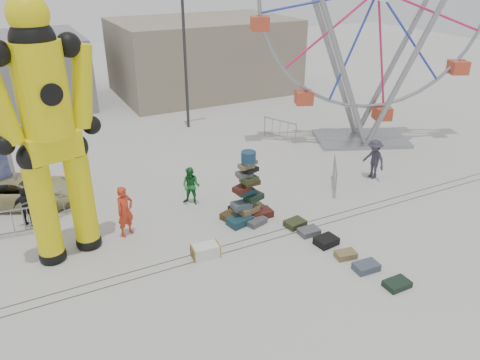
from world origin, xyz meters
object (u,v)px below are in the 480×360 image
barricade_wheel_back (280,130)px  ferris_wheel (376,11)px  steamer_trunk (206,251)px  parked_suv (22,191)px  barricade_dummy_b (13,223)px  pedestrian_red (125,211)px  pedestrian_black (27,207)px  barricade_dummy_c (50,207)px  pedestrian_green (191,186)px  suitcase_tower (247,200)px  pedestrian_grey (374,159)px  lamp_post_right (186,47)px  lamp_post_left (43,52)px  barricade_wheel_front (335,176)px  crash_test_dummy (49,127)px

barricade_wheel_back → ferris_wheel: bearing=36.6°
steamer_trunk → parked_suv: 8.24m
barricade_dummy_b → pedestrian_red: size_ratio=1.08×
parked_suv → pedestrian_black: bearing=-155.1°
barricade_dummy_b → steamer_trunk: bearing=-30.2°
ferris_wheel → barricade_dummy_c: bearing=-152.3°
pedestrian_green → barricade_wheel_back: bearing=77.2°
suitcase_tower → barricade_wheel_back: suitcase_tower is taller
pedestrian_red → pedestrian_grey: (10.86, -0.30, -0.04)m
pedestrian_green → pedestrian_black: size_ratio=1.00×
lamp_post_right → ferris_wheel: (7.27, -6.22, 2.03)m
lamp_post_right → steamer_trunk: 13.70m
lamp_post_left → pedestrian_grey: lamp_post_left is taller
lamp_post_right → ferris_wheel: ferris_wheel is taller
barricade_wheel_front → steamer_trunk: bearing=142.5°
lamp_post_right → barricade_dummy_b: bearing=-140.1°
lamp_post_right → barricade_dummy_b: size_ratio=4.00×
crash_test_dummy → barricade_wheel_back: 13.63m
barricade_wheel_front → pedestrian_grey: 2.14m
steamer_trunk → barricade_wheel_back: (7.82, 8.15, 0.34)m
pedestrian_red → pedestrian_black: pedestrian_red is taller
barricade_wheel_front → barricade_wheel_back: size_ratio=1.00×
crash_test_dummy → pedestrian_green: 6.17m
ferris_wheel → barricade_dummy_b: bearing=-150.6°
pedestrian_red → pedestrian_black: size_ratio=1.21×
crash_test_dummy → parked_suv: crash_test_dummy is taller
pedestrian_red → lamp_post_left: bearing=68.0°
ferris_wheel → barricade_wheel_back: bearing=173.8°
ferris_wheel → lamp_post_right: bearing=162.3°
lamp_post_left → pedestrian_red: size_ratio=4.33×
barricade_wheel_front → pedestrian_green: bearing=111.2°
lamp_post_left → crash_test_dummy: size_ratio=0.96×
parked_suv → pedestrian_grey: bearing=-83.9°
pedestrian_red → parked_suv: 5.10m
ferris_wheel → pedestrian_green: bearing=-144.1°
lamp_post_right → suitcase_tower: bearing=-100.3°
crash_test_dummy → barricade_dummy_c: (-0.29, 2.47, -3.83)m
barricade_dummy_c → parked_suv: (-0.81, 1.86, 0.04)m
pedestrian_red → pedestrian_grey: size_ratio=1.04×
lamp_post_right → steamer_trunk: (-4.31, -12.28, -4.27)m
pedestrian_grey → crash_test_dummy: bearing=-94.4°
steamer_trunk → pedestrian_grey: bearing=19.1°
lamp_post_right → barricade_wheel_back: lamp_post_right is taller
pedestrian_grey → suitcase_tower: bearing=-88.8°
ferris_wheel → barricade_wheel_front: (-4.75, -3.90, -5.96)m
ferris_wheel → pedestrian_grey: bearing=-101.5°
barricade_dummy_b → pedestrian_black: size_ratio=1.31×
barricade_dummy_c → pedestrian_green: 5.23m
crash_test_dummy → pedestrian_green: crash_test_dummy is taller
barricade_dummy_b → pedestrian_black: 0.80m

